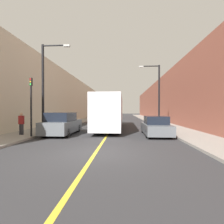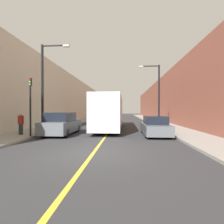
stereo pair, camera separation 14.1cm
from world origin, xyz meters
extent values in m
plane|color=#2D2D30|center=(0.00, 0.00, 0.00)|extent=(200.00, 200.00, 0.00)
cube|color=gray|center=(-6.52, 30.00, 0.07)|extent=(2.99, 72.00, 0.14)
cube|color=gray|center=(6.52, 30.00, 0.07)|extent=(2.99, 72.00, 0.14)
cube|color=beige|center=(-10.02, 30.00, 4.19)|extent=(4.00, 72.00, 8.38)
cube|color=brown|center=(10.02, 30.00, 4.00)|extent=(4.00, 72.00, 7.99)
cube|color=gold|center=(0.00, 30.00, 0.00)|extent=(0.16, 72.00, 0.01)
cube|color=silver|center=(-0.10, 10.61, 1.83)|extent=(2.44, 11.97, 3.04)
cube|color=black|center=(-0.10, 4.66, 2.36)|extent=(2.08, 0.04, 1.37)
cylinder|color=black|center=(-1.06, 6.90, 0.52)|extent=(0.54, 1.04, 1.04)
cylinder|color=black|center=(0.85, 6.90, 0.52)|extent=(0.54, 1.04, 1.04)
cylinder|color=black|center=(-1.06, 14.32, 0.52)|extent=(0.54, 1.04, 1.04)
cylinder|color=black|center=(0.85, 14.32, 0.52)|extent=(0.54, 1.04, 1.04)
cube|color=#51565B|center=(-3.72, 6.11, 0.66)|extent=(2.01, 4.96, 0.92)
cube|color=black|center=(-3.72, 5.87, 1.47)|extent=(1.77, 2.73, 0.69)
cube|color=black|center=(-3.72, 3.66, 0.82)|extent=(1.71, 0.04, 0.41)
cylinder|color=black|center=(-4.51, 4.58, 0.34)|extent=(0.44, 0.68, 0.68)
cylinder|color=black|center=(-2.94, 4.58, 0.34)|extent=(0.44, 0.68, 0.68)
cylinder|color=black|center=(-4.51, 7.65, 0.34)|extent=(0.44, 0.68, 0.68)
cylinder|color=black|center=(-2.94, 7.65, 0.34)|extent=(0.44, 0.68, 0.68)
cube|color=#51565B|center=(3.84, 6.14, 0.55)|extent=(1.87, 4.73, 0.73)
cube|color=black|center=(3.84, 5.90, 1.23)|extent=(1.64, 2.13, 0.62)
cube|color=black|center=(3.84, 3.80, 0.68)|extent=(1.59, 0.04, 0.33)
cylinder|color=black|center=(3.11, 4.67, 0.31)|extent=(0.41, 0.62, 0.62)
cylinder|color=black|center=(4.57, 4.67, 0.31)|extent=(0.41, 0.62, 0.62)
cylinder|color=black|center=(3.11, 7.60, 0.31)|extent=(0.41, 0.62, 0.62)
cylinder|color=black|center=(4.57, 7.60, 0.31)|extent=(0.41, 0.62, 0.62)
cylinder|color=black|center=(-5.33, 6.00, 3.77)|extent=(0.20, 0.20, 7.25)
cylinder|color=black|center=(-4.32, 6.00, 7.30)|extent=(2.02, 0.12, 0.12)
cube|color=#999993|center=(-3.31, 6.00, 7.25)|extent=(0.50, 0.24, 0.16)
cylinder|color=black|center=(5.33, 12.20, 3.64)|extent=(0.20, 0.20, 6.99)
cylinder|color=black|center=(4.32, 12.20, 7.03)|extent=(2.02, 0.12, 0.12)
cube|color=#999993|center=(3.31, 12.20, 6.98)|extent=(0.50, 0.24, 0.16)
cylinder|color=black|center=(-5.23, 3.97, 1.94)|extent=(0.12, 0.12, 3.59)
cube|color=black|center=(-5.23, 3.97, 4.01)|extent=(0.16, 0.16, 0.55)
cylinder|color=#B21919|center=(-5.23, 3.88, 4.19)|extent=(0.11, 0.02, 0.11)
cylinder|color=gold|center=(-5.23, 3.88, 4.01)|extent=(0.11, 0.02, 0.11)
cylinder|color=#26E53F|center=(-5.23, 3.88, 3.83)|extent=(0.11, 0.02, 0.11)
cylinder|color=#2D2D33|center=(-6.52, 4.77, 0.54)|extent=(0.17, 0.17, 0.80)
cylinder|color=#2D2D33|center=(-6.36, 4.77, 0.54)|extent=(0.17, 0.17, 0.80)
cube|color=maroon|center=(-6.44, 4.77, 1.26)|extent=(0.37, 0.20, 0.64)
sphere|color=tan|center=(-6.44, 4.77, 1.70)|extent=(0.23, 0.23, 0.23)
camera|label=1|loc=(1.32, -7.96, 1.99)|focal=28.00mm
camera|label=2|loc=(1.46, -7.95, 1.99)|focal=28.00mm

